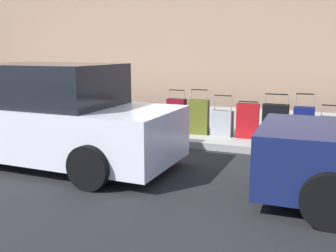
# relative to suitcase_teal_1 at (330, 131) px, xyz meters

# --- Properties ---
(ground_plane) EXTENTS (40.00, 40.00, 0.00)m
(ground_plane) POSITION_rel_suitcase_teal_1_xyz_m (3.85, 0.72, -0.42)
(ground_plane) COLOR black
(sidewalk_curb) EXTENTS (18.00, 5.00, 0.14)m
(sidewalk_curb) POSITION_rel_suitcase_teal_1_xyz_m (3.85, -1.78, -0.35)
(sidewalk_curb) COLOR #9E9B93
(sidewalk_curb) RESTS_ON ground_plane
(suitcase_teal_1) EXTENTS (0.42, 0.24, 0.78)m
(suitcase_teal_1) POSITION_rel_suitcase_teal_1_xyz_m (0.00, 0.00, 0.00)
(suitcase_teal_1) COLOR #0F606B
(suitcase_teal_1) RESTS_ON sidewalk_curb
(suitcase_navy_2) EXTENTS (0.40, 0.26, 0.98)m
(suitcase_navy_2) POSITION_rel_suitcase_teal_1_xyz_m (0.48, 0.02, 0.08)
(suitcase_navy_2) COLOR navy
(suitcase_navy_2) RESTS_ON sidewalk_curb
(suitcase_black_3) EXTENTS (0.50, 0.24, 0.95)m
(suitcase_black_3) POSITION_rel_suitcase_teal_1_xyz_m (1.01, 0.03, 0.09)
(suitcase_black_3) COLOR black
(suitcase_black_3) RESTS_ON sidewalk_curb
(suitcase_red_4) EXTENTS (0.46, 0.23, 0.77)m
(suitcase_red_4) POSITION_rel_suitcase_teal_1_xyz_m (1.56, -0.04, 0.08)
(suitcase_red_4) COLOR red
(suitcase_red_4) RESTS_ON sidewalk_curb
(suitcase_silver_5) EXTENTS (0.45, 0.27, 0.87)m
(suitcase_silver_5) POSITION_rel_suitcase_teal_1_xyz_m (2.09, -0.06, -0.01)
(suitcase_silver_5) COLOR #9EA0A8
(suitcase_silver_5) RESTS_ON sidewalk_curb
(suitcase_olive_6) EXTENTS (0.43, 0.26, 0.97)m
(suitcase_olive_6) POSITION_rel_suitcase_teal_1_xyz_m (2.61, -0.05, 0.09)
(suitcase_olive_6) COLOR #59601E
(suitcase_olive_6) RESTS_ON sidewalk_curb
(suitcase_maroon_7) EXTENTS (0.43, 0.23, 0.95)m
(suitcase_maroon_7) POSITION_rel_suitcase_teal_1_xyz_m (3.11, -0.03, 0.09)
(suitcase_maroon_7) COLOR maroon
(suitcase_maroon_7) RESTS_ON sidewalk_curb
(suitcase_teal_8) EXTENTS (0.44, 0.21, 0.63)m
(suitcase_teal_8) POSITION_rel_suitcase_teal_1_xyz_m (3.62, -0.06, 0.01)
(suitcase_teal_8) COLOR #0F606B
(suitcase_teal_8) RESTS_ON sidewalk_curb
(suitcase_navy_9) EXTENTS (0.47, 0.28, 0.56)m
(suitcase_navy_9) POSITION_rel_suitcase_teal_1_xyz_m (4.15, -0.09, -0.02)
(suitcase_navy_9) COLOR navy
(suitcase_navy_9) RESTS_ON sidewalk_curb
(suitcase_black_10) EXTENTS (0.41, 0.26, 0.94)m
(suitcase_black_10) POSITION_rel_suitcase_teal_1_xyz_m (4.66, -0.01, 0.04)
(suitcase_black_10) COLOR black
(suitcase_black_10) RESTS_ON sidewalk_curb
(fire_hydrant) EXTENTS (0.39, 0.21, 0.76)m
(fire_hydrant) POSITION_rel_suitcase_teal_1_xyz_m (5.42, -0.01, 0.12)
(fire_hydrant) COLOR #D89E0C
(fire_hydrant) RESTS_ON sidewalk_curb
(bollard_post) EXTENTS (0.12, 0.12, 0.82)m
(bollard_post) POSITION_rel_suitcase_teal_1_xyz_m (5.92, 0.14, 0.13)
(bollard_post) COLOR brown
(bollard_post) RESTS_ON sidewalk_curb
(parked_car_white_1) EXTENTS (4.43, 1.99, 1.69)m
(parked_car_white_1) POSITION_rel_suitcase_teal_1_xyz_m (4.42, 2.55, 0.37)
(parked_car_white_1) COLOR silver
(parked_car_white_1) RESTS_ON ground_plane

